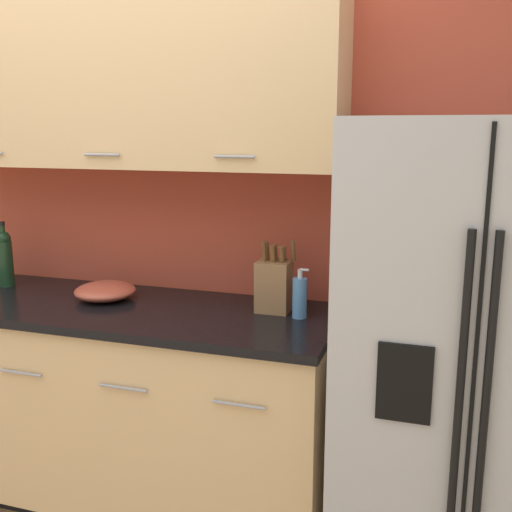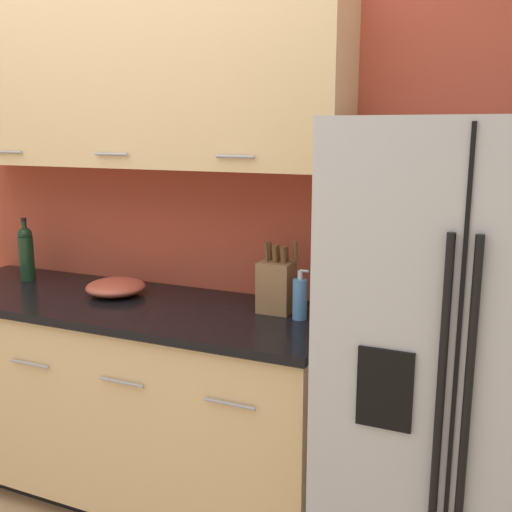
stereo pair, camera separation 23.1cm
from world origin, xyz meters
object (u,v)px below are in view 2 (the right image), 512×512
knife_block (276,285)px  wine_bottle (26,252)px  refrigerator (464,377)px  soap_dispenser (300,298)px  mixing_bowl (116,287)px

knife_block → wine_bottle: wine_bottle is taller
refrigerator → soap_dispenser: (-0.63, 0.13, 0.17)m
refrigerator → soap_dispenser: size_ratio=8.49×
wine_bottle → mixing_bowl: 0.58m
knife_block → mixing_bowl: bearing=-175.5°
knife_block → mixing_bowl: (-0.75, -0.06, -0.07)m
refrigerator → knife_block: 0.80m
wine_bottle → mixing_bowl: size_ratio=1.16×
refrigerator → knife_block: size_ratio=5.72×
refrigerator → knife_block: refrigerator is taller
refrigerator → mixing_bowl: size_ratio=6.41×
knife_block → wine_bottle: size_ratio=0.96×
soap_dispenser → mixing_bowl: bearing=-179.6°
wine_bottle → knife_block: bearing=0.0°
mixing_bowl → refrigerator: bearing=-4.8°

